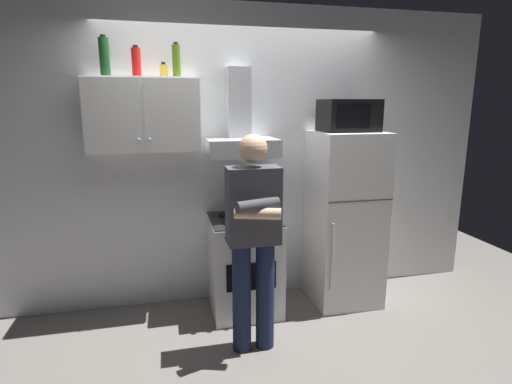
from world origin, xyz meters
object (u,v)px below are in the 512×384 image
Objects in this scene: person_standing at (254,236)px; bottle_olive_oil at (176,61)px; stove_oven at (244,265)px; bottle_wine_green at (104,57)px; bottle_soda_red at (136,62)px; range_hood at (241,133)px; cooking_pot at (262,214)px; refrigerator at (344,219)px; upper_cabinet at (144,115)px; bottle_spice_jar at (164,71)px; microwave at (348,116)px.

bottle_olive_oil reaches higher than person_standing.
stove_oven is 2.07m from bottle_wine_green.
bottle_soda_red is 0.32m from bottle_olive_oil.
range_hood is at bearing 86.09° from person_standing.
bottle_wine_green reaches higher than person_standing.
bottle_olive_oil is (-0.65, 0.29, 1.26)m from cooking_pot.
person_standing is 5.26× the size of bottle_wine_green.
person_standing is at bearing -93.91° from range_hood.
range_hood is at bearing -2.32° from bottle_soda_red.
upper_cabinet is at bearing 175.93° from refrigerator.
cooking_pot is at bearing -62.12° from range_hood.
bottle_spice_jar reaches higher than stove_oven.
person_standing is 1.54m from bottle_spice_jar.
upper_cabinet reaches higher than cooking_pot.
bottle_wine_green is at bearing 143.67° from person_standing.
range_hood reaches higher than cooking_pot.
refrigerator is at bearing -4.07° from upper_cabinet.
stove_oven is 1.82× the size of microwave.
refrigerator is 2.46m from bottle_wine_green.
cooking_pot is at bearing -14.73° from upper_cabinet.
bottle_olive_oil reaches higher than bottle_soda_red.
upper_cabinet is at bearing -171.38° from bottle_olive_oil.
bottle_soda_red is (-0.79, 0.77, 1.26)m from person_standing.
microwave reaches higher than cooking_pot.
refrigerator is at bearing 31.23° from person_standing.
bottle_olive_oil is at bearing 156.21° from cooking_pot.
range_hood is 0.46× the size of person_standing.
bottle_olive_oil is at bearing 173.52° from refrigerator.
upper_cabinet is 0.81m from range_hood.
upper_cabinet is 0.53m from bottle_wine_green.
stove_oven is 0.53× the size of person_standing.
cooking_pot is 1.44m from bottle_olive_oil.
refrigerator is 13.15× the size of bottle_spice_jar.
microwave is at bearing -5.77° from bottle_olive_oil.
bottle_olive_oil reaches higher than cooking_pot.
stove_oven is at bearing 85.28° from person_standing.
cooking_pot is at bearing -42.49° from stove_oven.
bottle_spice_jar reaches higher than range_hood.
bottle_wine_green is (-1.07, 0.15, 1.77)m from stove_oven.
upper_cabinet is at bearing -4.27° from bottle_wine_green.
microwave is at bearing 90.90° from refrigerator.
refrigerator is 5.60× the size of cooking_pot.
refrigerator is at bearing 8.32° from cooking_pot.
bottle_soda_red is (-0.84, 0.16, 1.73)m from stove_oven.
bottle_spice_jar is at bearing 179.62° from bottle_olive_oil.
refrigerator is at bearing -89.10° from microwave.
stove_oven is 1.02m from refrigerator.
bottle_wine_green is 0.55m from bottle_olive_oil.
bottle_spice_jar is at bearing 164.93° from stove_oven.
upper_cabinet is 1.27m from cooking_pot.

